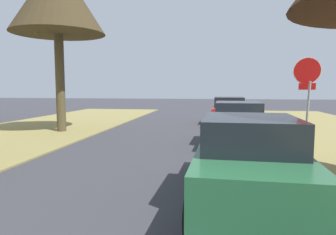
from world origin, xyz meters
The scene contains 4 objects.
stop_sign_far centered at (4.36, 11.46, 2.18)m, with size 0.81×0.45×2.96m.
parked_sedan_green centered at (2.25, 7.49, 0.72)m, with size 2.07×4.46×1.57m.
parked_sedan_silver centered at (2.49, 13.36, 0.72)m, with size 2.07×4.46×1.57m.
parked_sedan_red centered at (2.47, 19.51, 0.72)m, with size 2.07×4.46×1.57m.
Camera 1 is at (1.60, 1.82, 2.08)m, focal length 32.42 mm.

